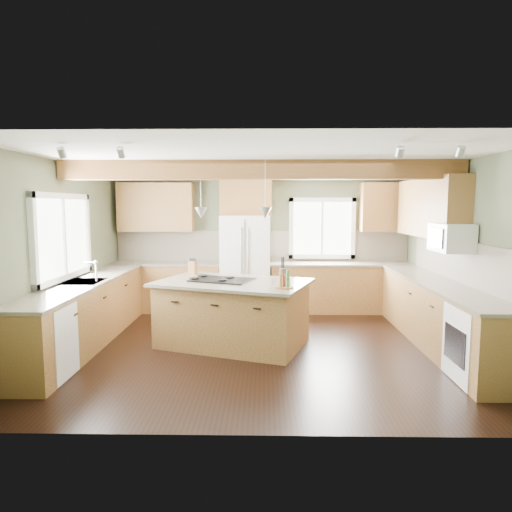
{
  "coord_description": "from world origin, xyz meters",
  "views": [
    {
      "loc": [
        0.05,
        -6.26,
        1.99
      ],
      "look_at": [
        -0.07,
        0.3,
        1.26
      ],
      "focal_mm": 32.0,
      "sensor_mm": 36.0,
      "label": 1
    }
  ],
  "objects": [
    {
      "name": "upper_cab_over_fridge",
      "position": [
        -0.3,
        2.33,
        2.15
      ],
      "size": [
        0.96,
        0.35,
        0.7
      ],
      "primitive_type": "cube",
      "color": "brown",
      "rests_on": "wall_back"
    },
    {
      "name": "ceiling_beam",
      "position": [
        0.0,
        0.1,
        2.47
      ],
      "size": [
        5.55,
        0.26,
        0.26
      ],
      "primitive_type": "cube",
      "color": "brown",
      "rests_on": "ceiling"
    },
    {
      "name": "counter_back_right",
      "position": [
        1.49,
        2.2,
        0.9
      ],
      "size": [
        2.66,
        0.64,
        0.04
      ],
      "primitive_type": "cube",
      "color": "#504A3A",
      "rests_on": "base_cab_back_right"
    },
    {
      "name": "utensil_crock",
      "position": [
        0.32,
        0.4,
        0.99
      ],
      "size": [
        0.14,
        0.14,
        0.14
      ],
      "primitive_type": "cylinder",
      "rotation": [
        0.0,
        0.0,
        -0.38
      ],
      "color": "#433D36",
      "rests_on": "island_top"
    },
    {
      "name": "faucet",
      "position": [
        -2.32,
        0.05,
        1.05
      ],
      "size": [
        0.02,
        0.02,
        0.28
      ],
      "primitive_type": "cylinder",
      "color": "#B2B2B7",
      "rests_on": "sink"
    },
    {
      "name": "window_left",
      "position": [
        -2.78,
        0.05,
        1.55
      ],
      "size": [
        0.04,
        1.6,
        1.05
      ],
      "primitive_type": "cube",
      "color": "white",
      "rests_on": "wall_left"
    },
    {
      "name": "dishwasher",
      "position": [
        -2.49,
        -1.25,
        0.43
      ],
      "size": [
        0.6,
        0.6,
        0.84
      ],
      "primitive_type": "cube",
      "color": "white",
      "rests_on": "floor"
    },
    {
      "name": "bottle_tray",
      "position": [
        0.31,
        -0.41,
        1.03
      ],
      "size": [
        0.31,
        0.31,
        0.22
      ],
      "primitive_type": null,
      "rotation": [
        0.0,
        0.0,
        -0.4
      ],
      "color": "brown",
      "rests_on": "island_top"
    },
    {
      "name": "window_back",
      "position": [
        1.15,
        2.48,
        1.55
      ],
      "size": [
        1.1,
        0.04,
        1.0
      ],
      "primitive_type": "cube",
      "color": "white",
      "rests_on": "wall_back"
    },
    {
      "name": "island_top",
      "position": [
        -0.4,
        0.1,
        0.9
      ],
      "size": [
        2.39,
        1.93,
        0.04
      ],
      "primitive_type": "cube",
      "rotation": [
        0.0,
        0.0,
        -0.34
      ],
      "color": "#504A3A",
      "rests_on": "island"
    },
    {
      "name": "island",
      "position": [
        -0.4,
        0.1,
        0.44
      ],
      "size": [
        2.22,
        1.76,
        0.88
      ],
      "primitive_type": "cube",
      "rotation": [
        0.0,
        0.0,
        -0.34
      ],
      "color": "olive",
      "rests_on": "floor"
    },
    {
      "name": "counter_left",
      "position": [
        -2.5,
        0.05,
        0.9
      ],
      "size": [
        0.64,
        3.74,
        0.04
      ],
      "primitive_type": "cube",
      "color": "#504A3A",
      "rests_on": "base_cab_left"
    },
    {
      "name": "backsplash_right",
      "position": [
        2.78,
        0.05,
        1.21
      ],
      "size": [
        0.03,
        3.7,
        0.58
      ],
      "primitive_type": "cube",
      "color": "brown",
      "rests_on": "wall_right"
    },
    {
      "name": "base_cab_back_left",
      "position": [
        -1.79,
        2.2,
        0.44
      ],
      "size": [
        2.02,
        0.6,
        0.88
      ],
      "primitive_type": "cube",
      "color": "brown",
      "rests_on": "floor"
    },
    {
      "name": "floor",
      "position": [
        0.0,
        0.0,
        0.0
      ],
      "size": [
        5.6,
        5.6,
        0.0
      ],
      "primitive_type": "plane",
      "color": "black",
      "rests_on": "ground"
    },
    {
      "name": "wall_left",
      "position": [
        -2.8,
        0.0,
        1.3
      ],
      "size": [
        0.0,
        5.0,
        5.0
      ],
      "primitive_type": "plane",
      "rotation": [
        1.57,
        0.0,
        1.57
      ],
      "color": "#495039",
      "rests_on": "ground"
    },
    {
      "name": "upper_cab_right",
      "position": [
        2.62,
        0.9,
        1.95
      ],
      "size": [
        0.35,
        2.2,
        0.9
      ],
      "primitive_type": "cube",
      "color": "brown",
      "rests_on": "wall_right"
    },
    {
      "name": "cooktop",
      "position": [
        -0.55,
        0.15,
        0.93
      ],
      "size": [
        0.98,
        0.81,
        0.02
      ],
      "primitive_type": "cube",
      "rotation": [
        0.0,
        0.0,
        -0.34
      ],
      "color": "black",
      "rests_on": "island_top"
    },
    {
      "name": "base_cab_back_right",
      "position": [
        1.49,
        2.2,
        0.44
      ],
      "size": [
        2.62,
        0.6,
        0.88
      ],
      "primitive_type": "cube",
      "color": "brown",
      "rests_on": "floor"
    },
    {
      "name": "knife_block",
      "position": [
        -1.07,
        0.76,
        1.02
      ],
      "size": [
        0.15,
        0.13,
        0.2
      ],
      "primitive_type": "cube",
      "rotation": [
        0.0,
        0.0,
        -0.43
      ],
      "color": "brown",
      "rests_on": "island_top"
    },
    {
      "name": "counter_right",
      "position": [
        2.5,
        0.05,
        0.9
      ],
      "size": [
        0.64,
        3.74,
        0.04
      ],
      "primitive_type": "cube",
      "color": "#504A3A",
      "rests_on": "base_cab_right"
    },
    {
      "name": "upper_cab_back_corner",
      "position": [
        2.3,
        2.33,
        1.95
      ],
      "size": [
        0.9,
        0.35,
        0.9
      ],
      "primitive_type": "cube",
      "color": "brown",
      "rests_on": "wall_back"
    },
    {
      "name": "pendant_left",
      "position": [
        -0.86,
        0.26,
        1.88
      ],
      "size": [
        0.18,
        0.18,
        0.16
      ],
      "primitive_type": "cone",
      "rotation": [
        3.14,
        0.0,
        0.0
      ],
      "color": "#B2B2B7",
      "rests_on": "ceiling"
    },
    {
      "name": "base_cab_right",
      "position": [
        2.5,
        0.05,
        0.44
      ],
      "size": [
        0.6,
        3.7,
        0.88
      ],
      "primitive_type": "cube",
      "color": "brown",
      "rests_on": "floor"
    },
    {
      "name": "backsplash_back",
      "position": [
        0.0,
        2.48,
        1.21
      ],
      "size": [
        5.58,
        0.03,
        0.58
      ],
      "primitive_type": "cube",
      "color": "brown",
      "rests_on": "wall_back"
    },
    {
      "name": "ceiling",
      "position": [
        0.0,
        0.0,
        2.6
      ],
      "size": [
        5.6,
        5.6,
        0.0
      ],
      "primitive_type": "plane",
      "rotation": [
        3.14,
        0.0,
        0.0
      ],
      "color": "silver",
      "rests_on": "wall_back"
    },
    {
      "name": "soffit_trim",
      "position": [
        0.0,
        2.4,
        2.54
      ],
      "size": [
        5.55,
        0.2,
        0.1
      ],
      "primitive_type": "cube",
      "color": "brown",
      "rests_on": "ceiling"
    },
    {
      "name": "base_cab_left",
      "position": [
        -2.5,
        0.05,
        0.44
      ],
      "size": [
        0.6,
        3.7,
        0.88
      ],
      "primitive_type": "cube",
      "color": "brown",
      "rests_on": "floor"
    },
    {
      "name": "microwave",
      "position": [
        2.58,
        -0.05,
        1.55
      ],
      "size": [
        0.4,
        0.7,
        0.38
      ],
      "primitive_type": "cube",
      "color": "white",
      "rests_on": "wall_right"
    },
    {
      "name": "pendant_right",
      "position": [
        0.06,
        -0.06,
        1.88
      ],
      "size": [
        0.18,
        0.18,
        0.16
      ],
      "primitive_type": "cone",
      "rotation": [
        3.14,
        0.0,
        0.0
      ],
      "color": "#B2B2B7",
      "rests_on": "ceiling"
    },
    {
      "name": "oven",
      "position": [
        2.49,
        -1.25,
        0.43
      ],
      "size": [
        0.6,
        0.72,
        0.84
      ],
      "primitive_type": "cube",
      "color": "white",
      "rests_on": "floor"
    },
    {
      "name": "counter_back_left",
      "position": [
        -1.79,
        2.2,
        0.9
      ],
      "size": [
        2.06,
        0.64,
        0.04
      ],
      "primitive_type": "cube",
      "color": "#504A3A",
      "rests_on": "base_cab_back_left"
    },
    {
      "name": "wall_back",
      "position": [
        0.0,
        2.5,
        1.3
      ],
      "size": [
        5.6,
        0.0,
        5.6
      ],
      "primitive_type": "plane",
      "rotation": [
        1.57,
        0.0,
        0.0
      ],
      "color": "#495039",
      "rests_on": "ground"
    },
    {
      "name": "refrigerator",
      "position": [
        -0.3,
        2.12,
        0.9
      ],
      "size": [
        0.9,
        0.74,
        1.8
      ],
      "primitive_type": "cube",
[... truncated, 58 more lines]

